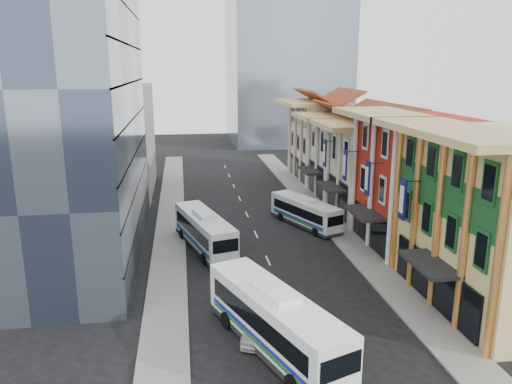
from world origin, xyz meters
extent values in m
plane|color=black|center=(0.00, 0.00, 0.00)|extent=(200.00, 200.00, 0.00)
cube|color=slate|center=(8.50, 22.00, 0.07)|extent=(3.00, 90.00, 0.15)
cube|color=slate|center=(-8.50, 22.00, 0.07)|extent=(3.00, 90.00, 0.15)
cube|color=#D6C67B|center=(14.00, 5.00, 6.00)|extent=(8.00, 14.00, 12.00)
cube|color=#AC2513|center=(14.00, 17.00, 6.00)|extent=(8.00, 10.00, 12.00)
cube|color=beige|center=(14.00, 26.50, 5.00)|extent=(8.00, 9.00, 10.00)
cube|color=beige|center=(14.00, 35.50, 5.00)|extent=(8.00, 9.00, 10.00)
cube|color=beige|center=(14.00, 46.00, 5.50)|extent=(8.00, 12.00, 11.00)
cube|color=#39465B|center=(-17.00, 19.00, 15.00)|extent=(12.00, 26.00, 30.00)
cube|color=gray|center=(-16.00, 42.00, 7.00)|extent=(10.00, 18.00, 14.00)
imported|color=silver|center=(-2.73, 2.66, 0.73)|extent=(3.02, 4.63, 1.46)
camera|label=1|loc=(-6.99, -24.75, 16.29)|focal=35.00mm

